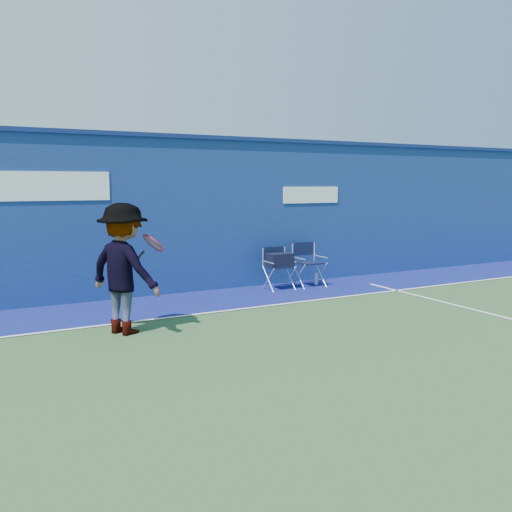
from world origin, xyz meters
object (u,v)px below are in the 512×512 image
directors_chair_left (279,272)px  tennis_player (124,269)px  water_bottle (316,279)px  directors_chair_right (309,273)px

directors_chair_left → tennis_player: size_ratio=0.46×
directors_chair_left → water_bottle: bearing=4.7°
water_bottle → directors_chair_right: bearing=-162.6°
directors_chair_left → water_bottle: (0.96, 0.08, -0.23)m
directors_chair_left → tennis_player: 4.04m
water_bottle → tennis_player: bearing=-157.9°
water_bottle → tennis_player: 4.97m
water_bottle → tennis_player: size_ratio=0.14×
directors_chair_right → tennis_player: tennis_player is taller
tennis_player → water_bottle: bearing=22.1°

